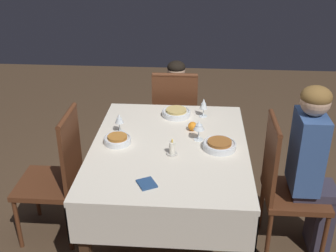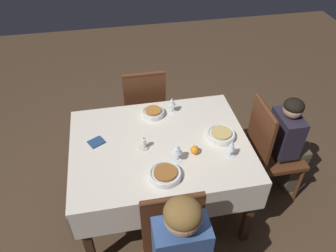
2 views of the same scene
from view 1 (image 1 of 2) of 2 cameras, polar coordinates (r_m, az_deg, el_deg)
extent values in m
plane|color=#4C3826|center=(3.33, 0.16, -14.41)|extent=(8.00, 8.00, 0.00)
cube|color=silver|center=(2.89, 0.18, -2.93)|extent=(1.38, 1.07, 0.04)
cube|color=silver|center=(2.98, 10.44, -5.66)|extent=(1.38, 0.01, 0.25)
cube|color=silver|center=(3.04, -9.86, -4.91)|extent=(1.38, 0.01, 0.25)
cube|color=silver|center=(2.41, -0.98, -13.92)|extent=(0.01, 1.07, 0.25)
cube|color=silver|center=(3.56, 0.94, 0.41)|extent=(0.01, 1.07, 0.25)
cube|color=#3D2616|center=(3.63, 8.19, -3.75)|extent=(0.06, 0.06, 0.74)
cube|color=#3D2616|center=(2.69, -11.10, -16.29)|extent=(0.06, 0.06, 0.74)
cube|color=#3D2616|center=(3.67, -6.40, -3.25)|extent=(0.06, 0.06, 0.74)
cube|color=#562D19|center=(3.11, 16.84, -8.95)|extent=(0.43, 0.43, 0.04)
cube|color=#562D19|center=(2.92, 13.76, -4.34)|extent=(0.39, 0.03, 0.53)
cylinder|color=#562D19|center=(2.79, 14.34, 0.36)|extent=(0.38, 0.04, 0.04)
cylinder|color=#562D19|center=(3.15, 20.39, -14.27)|extent=(0.03, 0.03, 0.41)
cylinder|color=#562D19|center=(3.43, 18.84, -10.25)|extent=(0.03, 0.03, 0.41)
cylinder|color=#562D19|center=(3.06, 13.45, -14.45)|extent=(0.03, 0.03, 0.41)
cylinder|color=#562D19|center=(3.35, 12.55, -10.29)|extent=(0.03, 0.03, 0.41)
cube|color=#562D19|center=(3.96, 1.04, 0.31)|extent=(0.43, 0.43, 0.04)
cube|color=#562D19|center=(3.66, 0.90, 2.97)|extent=(0.03, 0.39, 0.53)
cylinder|color=#562D19|center=(3.57, 0.93, 6.90)|extent=(0.04, 0.38, 0.04)
cylinder|color=#562D19|center=(4.23, 3.69, -1.43)|extent=(0.03, 0.03, 0.41)
cylinder|color=#562D19|center=(4.24, -1.37, -1.26)|extent=(0.03, 0.03, 0.41)
cylinder|color=#562D19|center=(3.90, 3.61, -3.98)|extent=(0.03, 0.03, 0.41)
cylinder|color=#562D19|center=(3.92, -1.88, -3.79)|extent=(0.03, 0.03, 0.41)
cube|color=#562D19|center=(3.21, -15.95, -7.54)|extent=(0.43, 0.43, 0.04)
cube|color=#562D19|center=(3.01, -13.05, -3.27)|extent=(0.39, 0.03, 0.53)
cylinder|color=#562D19|center=(2.89, -13.57, 1.33)|extent=(0.38, 0.04, 0.04)
cylinder|color=#562D19|center=(3.55, -17.41, -8.70)|extent=(0.03, 0.03, 0.41)
cylinder|color=#562D19|center=(3.27, -19.67, -12.39)|extent=(0.03, 0.03, 0.41)
cylinder|color=#562D19|center=(3.43, -11.50, -9.19)|extent=(0.03, 0.03, 0.41)
cylinder|color=#562D19|center=(3.15, -13.24, -13.10)|extent=(0.03, 0.03, 0.41)
cube|color=#383342|center=(3.28, 19.88, -11.89)|extent=(0.23, 0.14, 0.45)
cube|color=#383342|center=(3.11, 19.08, -8.18)|extent=(0.24, 0.31, 0.06)
cube|color=#38568E|center=(2.93, 18.33, -3.32)|extent=(0.30, 0.18, 0.54)
sphere|color=#D6A884|center=(2.78, 19.37, 3.17)|extent=(0.19, 0.19, 0.19)
ellipsoid|color=brown|center=(2.77, 19.47, 3.80)|extent=(0.19, 0.19, 0.13)
cube|color=#4C4233|center=(4.23, 1.17, -1.02)|extent=(0.14, 0.22, 0.45)
cube|color=#4C4233|center=(4.05, 1.14, 1.67)|extent=(0.31, 0.24, 0.06)
cube|color=#282333|center=(3.88, 1.10, 3.98)|extent=(0.18, 0.30, 0.36)
sphere|color=#D6A884|center=(3.79, 1.13, 7.57)|extent=(0.16, 0.16, 0.16)
ellipsoid|color=black|center=(3.78, 1.13, 7.97)|extent=(0.16, 0.16, 0.11)
cylinder|color=silver|center=(2.85, 6.97, -2.70)|extent=(0.23, 0.23, 0.04)
torus|color=silver|center=(2.84, 7.00, -2.31)|extent=(0.22, 0.22, 0.01)
cylinder|color=#995B28|center=(2.84, 7.00, -2.21)|extent=(0.16, 0.16, 0.02)
cylinder|color=white|center=(2.96, 4.15, -1.84)|extent=(0.07, 0.07, 0.00)
cylinder|color=white|center=(2.94, 4.18, -1.14)|extent=(0.01, 0.01, 0.08)
cone|color=white|center=(2.90, 4.22, 0.13)|extent=(0.08, 0.08, 0.07)
cylinder|color=white|center=(2.91, 4.21, -0.12)|extent=(0.05, 0.05, 0.03)
cylinder|color=silver|center=(3.30, 1.12, 1.70)|extent=(0.22, 0.22, 0.04)
torus|color=silver|center=(3.29, 1.13, 2.05)|extent=(0.22, 0.22, 0.01)
cylinder|color=tan|center=(3.29, 1.13, 2.14)|extent=(0.16, 0.16, 0.02)
cylinder|color=white|center=(3.31, 4.78, 1.36)|extent=(0.06, 0.06, 0.00)
cylinder|color=white|center=(3.30, 4.80, 1.88)|extent=(0.01, 0.01, 0.06)
cone|color=white|center=(3.27, 4.85, 3.05)|extent=(0.06, 0.06, 0.08)
cylinder|color=white|center=(3.27, 4.84, 2.78)|extent=(0.04, 0.04, 0.04)
cylinder|color=silver|center=(2.92, -6.85, -1.98)|extent=(0.19, 0.19, 0.04)
torus|color=silver|center=(2.91, -6.87, -1.60)|extent=(0.18, 0.18, 0.01)
cylinder|color=#B2702D|center=(2.91, -6.88, -1.50)|extent=(0.14, 0.14, 0.02)
cylinder|color=white|center=(3.07, -6.53, -0.81)|extent=(0.07, 0.07, 0.00)
cylinder|color=white|center=(3.05, -6.56, -0.17)|extent=(0.01, 0.01, 0.07)
cone|color=white|center=(3.02, -6.63, 1.04)|extent=(0.06, 0.06, 0.07)
cylinder|color=white|center=(3.03, -6.62, 0.80)|extent=(0.04, 0.04, 0.03)
cylinder|color=beige|center=(2.77, 0.56, -3.81)|extent=(0.07, 0.07, 0.01)
cylinder|color=white|center=(2.74, 0.56, -2.99)|extent=(0.04, 0.04, 0.08)
ellipsoid|color=#F9C64C|center=(2.72, 0.57, -2.03)|extent=(0.01, 0.01, 0.03)
sphere|color=orange|center=(3.07, 3.33, -0.03)|extent=(0.07, 0.07, 0.07)
cube|color=navy|center=(2.48, -2.90, -7.80)|extent=(0.14, 0.14, 0.01)
camera|label=2|loc=(2.79, 46.01, 26.70)|focal=35.00mm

